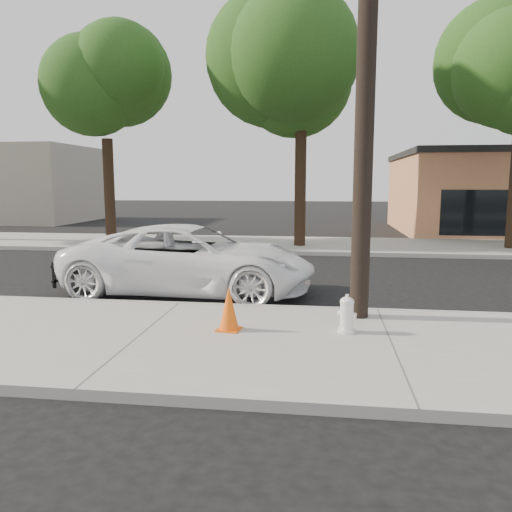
{
  "coord_description": "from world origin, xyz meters",
  "views": [
    {
      "loc": [
        2.92,
        -11.83,
        2.6
      ],
      "look_at": [
        1.46,
        -1.07,
        1.0
      ],
      "focal_mm": 35.0,
      "sensor_mm": 36.0,
      "label": 1
    }
  ],
  "objects_px": {
    "police_cruiser": "(191,259)",
    "fire_hydrant": "(347,315)",
    "traffic_cone": "(229,309)",
    "utility_pole": "(366,59)"
  },
  "relations": [
    {
      "from": "utility_pole",
      "to": "fire_hydrant",
      "type": "distance_m",
      "value": 4.39
    },
    {
      "from": "police_cruiser",
      "to": "traffic_cone",
      "type": "height_order",
      "value": "police_cruiser"
    },
    {
      "from": "police_cruiser",
      "to": "fire_hydrant",
      "type": "relative_size",
      "value": 9.76
    },
    {
      "from": "traffic_cone",
      "to": "utility_pole",
      "type": "bearing_deg",
      "value": 27.49
    },
    {
      "from": "police_cruiser",
      "to": "fire_hydrant",
      "type": "xyz_separation_m",
      "value": [
        3.5,
        -3.19,
        -0.37
      ]
    },
    {
      "from": "fire_hydrant",
      "to": "utility_pole",
      "type": "bearing_deg",
      "value": 100.16
    },
    {
      "from": "police_cruiser",
      "to": "fire_hydrant",
      "type": "bearing_deg",
      "value": -130.49
    },
    {
      "from": "fire_hydrant",
      "to": "traffic_cone",
      "type": "distance_m",
      "value": 1.96
    },
    {
      "from": "utility_pole",
      "to": "traffic_cone",
      "type": "relative_size",
      "value": 12.09
    },
    {
      "from": "police_cruiser",
      "to": "fire_hydrant",
      "type": "height_order",
      "value": "police_cruiser"
    }
  ]
}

